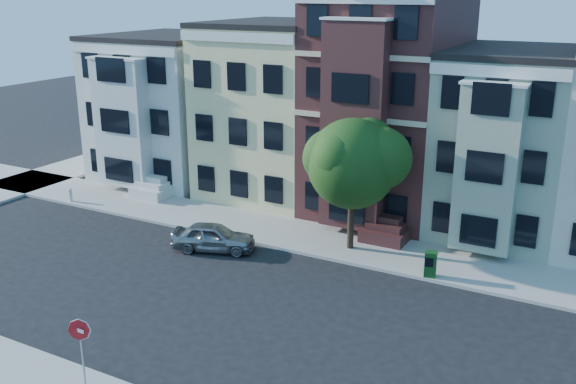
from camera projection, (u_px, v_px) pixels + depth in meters
The scene contains 11 objects.
ground at pixel (254, 313), 24.99m from camera, with size 120.00×120.00×0.00m, color black.
far_sidewalk at pixel (338, 243), 31.67m from camera, with size 60.00×4.00×0.15m, color #9E9B93.
house_white at pixel (173, 108), 42.58m from camera, with size 8.00×9.00×9.00m, color silver.
house_yellow at pixel (278, 111), 38.80m from camera, with size 7.00×9.00×10.00m, color beige.
house_brown at pixel (389, 104), 35.32m from camera, with size 7.00×9.00×12.00m, color #421D1D.
house_green at pixel (508, 144), 32.82m from camera, with size 6.00×9.00×9.00m, color #94A089.
street_tree at pixel (352, 170), 29.77m from camera, with size 6.71×6.71×7.81m, color #244D17, non-canonical shape.
parked_car at pixel (213, 237), 30.84m from camera, with size 1.61×4.00×1.36m, color gray.
newspaper_box at pixel (430, 264), 27.73m from camera, with size 0.51×0.46×1.14m, color #1A511D.
fire_hydrant at pixel (71, 196), 37.57m from camera, with size 0.22×0.22×0.63m, color silver.
stop_sign at pixel (82, 349), 19.74m from camera, with size 0.74×0.10×2.70m, color #AD1418, non-canonical shape.
Camera 1 is at (11.83, -19.03, 12.12)m, focal length 40.00 mm.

